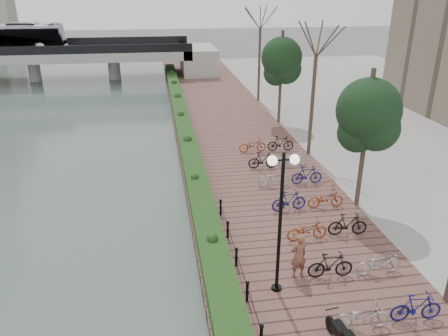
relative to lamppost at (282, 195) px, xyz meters
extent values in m
cube|color=brown|center=(1.47, 14.05, -3.88)|extent=(8.00, 75.00, 0.50)
cube|color=#143613|center=(-1.93, 16.55, -3.33)|extent=(1.10, 56.00, 0.60)
cylinder|color=black|center=(-1.13, -2.45, -3.28)|extent=(0.10, 0.10, 0.70)
cylinder|color=black|center=(-1.13, -0.45, -3.28)|extent=(0.10, 0.10, 0.70)
cylinder|color=black|center=(-1.13, 1.55, -3.28)|extent=(0.10, 0.10, 0.70)
cylinder|color=black|center=(-1.13, 3.55, -3.28)|extent=(0.10, 0.10, 0.70)
cylinder|color=black|center=(-1.13, 5.55, -3.28)|extent=(0.10, 0.10, 0.70)
cylinder|color=black|center=(0.00, 0.00, -1.10)|extent=(0.12, 0.12, 5.06)
cylinder|color=black|center=(0.00, 0.00, 1.18)|extent=(0.70, 0.06, 0.06)
sphere|color=white|center=(-0.35, 0.00, 1.18)|extent=(0.32, 0.32, 0.32)
sphere|color=white|center=(0.35, 0.00, 1.18)|extent=(0.32, 0.32, 0.32)
imported|color=brown|center=(0.94, 0.63, -2.78)|extent=(0.69, 0.51, 1.71)
imported|color=#9FA1A4|center=(2.07, -2.21, -3.18)|extent=(0.60, 1.71, 0.90)
imported|color=black|center=(2.07, 0.39, -3.13)|extent=(0.47, 1.66, 1.00)
imported|color=maroon|center=(2.07, 2.99, -3.18)|extent=(0.60, 1.71, 0.90)
imported|color=navy|center=(2.07, 5.59, -3.13)|extent=(0.47, 1.66, 1.00)
imported|color=#9FA1A4|center=(2.07, 8.19, -3.18)|extent=(0.60, 1.71, 0.90)
imported|color=black|center=(2.07, 10.79, -3.13)|extent=(0.47, 1.66, 1.00)
imported|color=maroon|center=(2.07, 13.39, -3.18)|extent=(0.60, 1.72, 0.90)
imported|color=navy|center=(3.87, -2.21, -3.13)|extent=(0.47, 1.66, 1.00)
imported|color=#9FA1A4|center=(3.87, 0.39, -3.18)|extent=(0.60, 1.72, 0.90)
imported|color=black|center=(3.87, 2.99, -3.13)|extent=(0.47, 1.66, 1.00)
imported|color=maroon|center=(3.87, 5.59, -3.18)|extent=(0.60, 1.71, 0.90)
imported|color=navy|center=(3.87, 8.19, -3.13)|extent=(0.47, 1.66, 1.00)
imported|color=#9FA1A4|center=(3.87, 10.79, -3.18)|extent=(0.60, 1.71, 0.90)
imported|color=black|center=(3.87, 13.39, -3.13)|extent=(0.47, 1.66, 1.00)
cube|color=#B0B0AA|center=(-17.53, 41.55, -1.13)|extent=(36.00, 8.00, 1.00)
cube|color=black|center=(-17.53, 37.65, -0.18)|extent=(36.00, 0.15, 0.90)
cube|color=black|center=(-17.53, 45.45, -0.18)|extent=(36.00, 0.15, 0.90)
cylinder|color=#B0B0AA|center=(-17.53, 41.55, -2.88)|extent=(1.40, 1.40, 2.50)
cylinder|color=#B0B0AA|center=(-8.53, 41.55, -2.88)|extent=(1.40, 1.40, 2.50)
imported|color=silver|center=(-19.02, 41.55, 0.87)|extent=(2.52, 10.77, 3.00)
camera|label=1|loc=(-3.69, -11.93, 6.07)|focal=35.00mm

